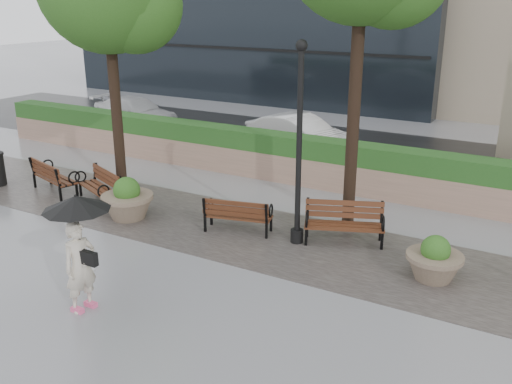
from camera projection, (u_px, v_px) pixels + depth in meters
The scene contains 14 objects.
ground at pixel (155, 285), 10.64m from camera, with size 100.00×100.00×0.00m, color gray.
cobble_strip at pixel (238, 231), 13.10m from camera, with size 28.00×3.20×0.01m, color #383330.
hedge_wall at pixel (311, 161), 16.17m from camera, with size 24.00×0.80×1.35m.
asphalt_street at pixel (359, 152), 19.67m from camera, with size 40.00×7.00×0.00m, color black.
bench_0 at pixel (55, 183), 15.57m from camera, with size 1.77×1.10×0.89m.
bench_1 at pixel (100, 193), 14.86m from camera, with size 1.68×1.18×0.84m.
bench_2 at pixel (238, 222), 12.97m from camera, with size 1.62×0.96×0.82m.
bench_3 at pixel (344, 232), 12.37m from camera, with size 1.81×1.26×0.91m.
planter_left at pixel (128, 202), 13.71m from camera, with size 1.24×1.24×1.04m.
planter_right at pixel (434, 263), 10.75m from camera, with size 1.07×1.07×0.90m.
lamppost at pixel (299, 158), 11.87m from camera, with size 0.28×0.28×4.32m.
car_left at pixel (136, 112), 23.33m from camera, with size 1.67×4.10×1.19m, color silver.
car_right at pixel (300, 134), 19.39m from camera, with size 1.37×3.94×1.30m, color silver.
pedestrian at pixel (79, 242), 9.45m from camera, with size 1.12×1.12×2.05m.
Camera 1 is at (6.34, -7.30, 5.12)m, focal length 40.00 mm.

